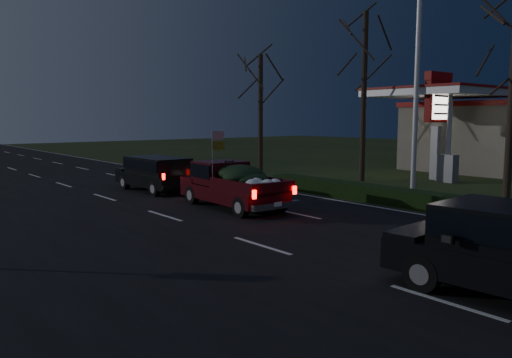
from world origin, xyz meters
TOP-DOWN VIEW (x-y plane):
  - ground at (0.00, 0.00)m, footprint 120.00×120.00m
  - road_asphalt at (0.00, 0.00)m, footprint 14.00×120.00m
  - hedge_row at (7.80, 3.00)m, footprint 1.00×10.00m
  - light_pole at (9.50, 2.00)m, footprint 0.50×0.90m
  - gas_price_pylon at (16.00, 4.99)m, footprint 2.00×0.41m
  - gas_station_building at (24.00, 6.00)m, footprint 10.00×7.00m
  - gas_canopy at (18.00, 6.00)m, footprint 7.10×6.10m
  - bare_tree_mid at (12.50, 7.00)m, footprint 3.60×3.60m
  - bare_tree_far at (11.50, 14.00)m, footprint 3.60×3.60m
  - pickup_truck at (2.68, 4.86)m, footprint 2.05×4.79m
  - lead_suv at (2.50, 10.27)m, footprint 1.88×4.33m

SIDE VIEW (x-z plane):
  - ground at x=0.00m, z-range 0.00..0.00m
  - road_asphalt at x=0.00m, z-range 0.00..0.02m
  - hedge_row at x=7.80m, z-range 0.00..0.60m
  - pickup_truck at x=2.68m, z-range -0.31..2.16m
  - lead_suv at x=2.50m, z-range 0.32..1.55m
  - gas_station_building at x=24.00m, z-range 0.00..4.00m
  - gas_price_pylon at x=16.00m, z-range 0.98..6.56m
  - gas_canopy at x=18.00m, z-range 1.91..6.79m
  - bare_tree_far at x=11.50m, z-range 1.73..8.73m
  - light_pole at x=9.50m, z-range 0.90..10.06m
  - bare_tree_mid at x=12.50m, z-range 2.10..10.60m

